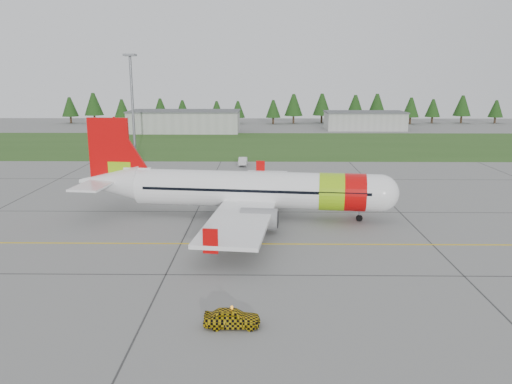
{
  "coord_description": "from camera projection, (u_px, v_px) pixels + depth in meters",
  "views": [
    {
      "loc": [
        -6.89,
        -39.14,
        16.28
      ],
      "look_at": [
        -7.59,
        14.63,
        3.77
      ],
      "focal_mm": 35.0,
      "sensor_mm": 36.0,
      "label": 1
    }
  ],
  "objects": [
    {
      "name": "ground",
      "position": [
        344.0,
        276.0,
        41.72
      ],
      "size": [
        320.0,
        320.0,
        0.0
      ],
      "primitive_type": "plane",
      "color": "gray",
      "rests_on": "ground"
    },
    {
      "name": "taxi_guideline",
      "position": [
        331.0,
        244.0,
        49.51
      ],
      "size": [
        120.0,
        0.25,
        0.02
      ],
      "primitive_type": "cube",
      "color": "gold",
      "rests_on": "ground"
    },
    {
      "name": "service_van",
      "position": [
        243.0,
        153.0,
        92.93
      ],
      "size": [
        1.59,
        1.5,
        4.47
      ],
      "primitive_type": "imported",
      "rotation": [
        0.0,
        0.0,
        -0.02
      ],
      "color": "silver",
      "rests_on": "ground"
    },
    {
      "name": "grass_strip",
      "position": [
        291.0,
        145.0,
        121.58
      ],
      "size": [
        320.0,
        50.0,
        0.03
      ],
      "primitive_type": "cube",
      "color": "#30561E",
      "rests_on": "ground"
    },
    {
      "name": "treeline",
      "position": [
        282.0,
        109.0,
        174.99
      ],
      "size": [
        160.0,
        8.0,
        10.0
      ],
      "primitive_type": null,
      "color": "#1C3F14",
      "rests_on": "ground"
    },
    {
      "name": "hangar_east",
      "position": [
        364.0,
        121.0,
        155.74
      ],
      "size": [
        24.0,
        12.0,
        5.2
      ],
      "primitive_type": "cube",
      "color": "#A8A8A3",
      "rests_on": "ground"
    },
    {
      "name": "floodlight_mast",
      "position": [
        133.0,
        110.0,
        96.35
      ],
      "size": [
        0.5,
        0.5,
        20.0
      ],
      "primitive_type": "cylinder",
      "color": "slate",
      "rests_on": "ground"
    },
    {
      "name": "hangar_west",
      "position": [
        185.0,
        122.0,
        148.55
      ],
      "size": [
        32.0,
        14.0,
        6.0
      ],
      "primitive_type": "cube",
      "color": "#A8A8A3",
      "rests_on": "ground"
    },
    {
      "name": "aircraft",
      "position": [
        248.0,
        190.0,
        58.35
      ],
      "size": [
        38.03,
        35.28,
        11.53
      ],
      "rotation": [
        0.0,
        0.0,
        -0.12
      ],
      "color": "white",
      "rests_on": "ground"
    },
    {
      "name": "follow_me_car",
      "position": [
        232.0,
        300.0,
        32.82
      ],
      "size": [
        1.3,
        1.53,
        3.78
      ],
      "primitive_type": "imported",
      "rotation": [
        0.0,
        0.0,
        1.58
      ],
      "color": "yellow",
      "rests_on": "ground"
    }
  ]
}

